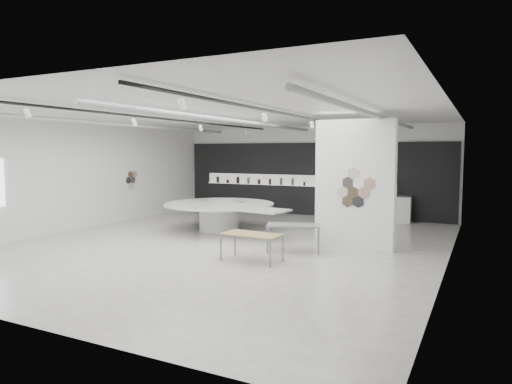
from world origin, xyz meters
The scene contains 7 objects.
room centered at (-0.09, 0.00, 2.07)m, with size 12.02×14.02×3.82m.
back_wall_display centered at (-0.08, 6.93, 1.54)m, with size 11.80×0.27×3.10m.
partition_column centered at (3.50, 1.00, 1.80)m, with size 2.20×0.38×3.60m.
display_island centered at (-1.33, 1.77, 0.62)m, with size 5.05×4.30×0.97m.
sample_table_wood centered at (1.62, -1.65, 0.64)m, with size 1.51×0.81×0.69m.
sample_table_stone centered at (2.13, -0.15, 0.68)m, with size 1.60×1.17×0.74m.
kitchen_counter centered at (3.36, 6.54, 0.51)m, with size 1.85×0.83×1.42m.
Camera 1 is at (6.72, -11.54, 2.70)m, focal length 32.00 mm.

